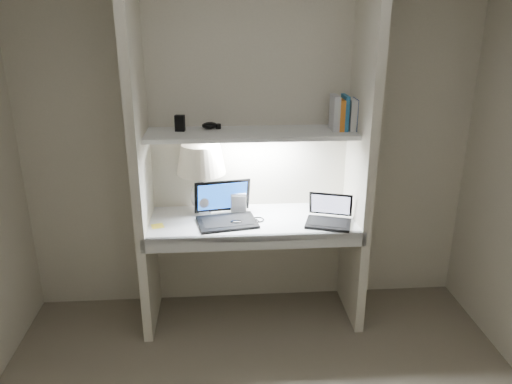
{
  "coord_description": "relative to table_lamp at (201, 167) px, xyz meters",
  "views": [
    {
      "loc": [
        -0.21,
        -1.93,
        2.13
      ],
      "look_at": [
        0.01,
        1.05,
        1.03
      ],
      "focal_mm": 35.0,
      "sensor_mm": 36.0,
      "label": 1
    }
  ],
  "objects": [
    {
      "name": "strip_light",
      "position": [
        0.34,
        -0.06,
        0.22
      ],
      "size": [
        0.6,
        0.04,
        0.02
      ],
      "primitive_type": "cube",
      "color": "white",
      "rests_on": "shelf"
    },
    {
      "name": "desk",
      "position": [
        0.34,
        -0.15,
        -0.36
      ],
      "size": [
        1.4,
        0.55,
        0.04
      ],
      "primitive_type": "cube",
      "color": "white",
      "rests_on": "alcove_panel_left"
    },
    {
      "name": "mouse",
      "position": [
        0.23,
        -0.24,
        -0.32
      ],
      "size": [
        0.09,
        0.06,
        0.03
      ],
      "primitive_type": "ellipsoid",
      "rotation": [
        0.0,
        0.0,
        0.06
      ],
      "color": "black",
      "rests_on": "desk"
    },
    {
      "name": "table_lamp",
      "position": [
        0.0,
        0.0,
        0.0
      ],
      "size": [
        0.34,
        0.34,
        0.5
      ],
      "color": "white",
      "rests_on": "desk"
    },
    {
      "name": "alcove_panel_left",
      "position": [
        -0.39,
        -0.15,
        0.14
      ],
      "size": [
        0.06,
        0.55,
        2.5
      ],
      "primitive_type": "cube",
      "color": "beige",
      "rests_on": "floor"
    },
    {
      "name": "cable_coil",
      "position": [
        0.38,
        -0.17,
        -0.33
      ],
      "size": [
        0.11,
        0.11,
        0.01
      ],
      "primitive_type": "torus",
      "rotation": [
        0.0,
        0.0,
        -0.33
      ],
      "color": "black",
      "rests_on": "desk"
    },
    {
      "name": "back_wall",
      "position": [
        0.34,
        0.12,
        0.14
      ],
      "size": [
        3.2,
        0.01,
        2.5
      ],
      "primitive_type": "cube",
      "color": "beige",
      "rests_on": "floor"
    },
    {
      "name": "laptop_netbook",
      "position": [
        0.86,
        -0.24,
        -0.29
      ],
      "size": [
        0.36,
        0.33,
        0.19
      ],
      "rotation": [
        0.0,
        0.0,
        -0.31
      ],
      "color": "black",
      "rests_on": "desk"
    },
    {
      "name": "sticky_note",
      "position": [
        -0.3,
        -0.22,
        -0.34
      ],
      "size": [
        0.1,
        0.1,
        0.0
      ],
      "primitive_type": "cube",
      "rotation": [
        0.0,
        0.0,
        0.28
      ],
      "color": "yellow",
      "rests_on": "desk"
    },
    {
      "name": "shelf_gadget",
      "position": [
        0.07,
        0.04,
        0.28
      ],
      "size": [
        0.12,
        0.09,
        0.05
      ],
      "primitive_type": "ellipsoid",
      "rotation": [
        0.0,
        0.0,
        0.13
      ],
      "color": "black",
      "rests_on": "shelf"
    },
    {
      "name": "desk_apron",
      "position": [
        0.34,
        -0.41,
        -0.39
      ],
      "size": [
        1.46,
        0.03,
        0.1
      ],
      "primitive_type": "cube",
      "color": "silver",
      "rests_on": "desk"
    },
    {
      "name": "alcove_panel_right",
      "position": [
        1.07,
        -0.15,
        0.14
      ],
      "size": [
        0.06,
        0.55,
        2.5
      ],
      "primitive_type": "cube",
      "color": "beige",
      "rests_on": "floor"
    },
    {
      "name": "laptop_main",
      "position": [
        0.16,
        -0.15,
        -0.28
      ],
      "size": [
        0.44,
        0.4,
        0.26
      ],
      "rotation": [
        0.0,
        0.0,
        0.18
      ],
      "color": "black",
      "rests_on": "desk"
    },
    {
      "name": "shelf_box",
      "position": [
        -0.13,
        -0.01,
        0.31
      ],
      "size": [
        0.07,
        0.05,
        0.11
      ],
      "primitive_type": "cube",
      "rotation": [
        0.0,
        0.0,
        -0.16
      ],
      "color": "black",
      "rests_on": "shelf"
    },
    {
      "name": "book_row",
      "position": [
        0.99,
        -0.05,
        0.37
      ],
      "size": [
        0.22,
        0.15,
        0.23
      ],
      "color": "#BBBBBB",
      "rests_on": "shelf"
    },
    {
      "name": "shelf",
      "position": [
        0.34,
        -0.06,
        0.24
      ],
      "size": [
        1.4,
        0.36,
        0.03
      ],
      "primitive_type": "cube",
      "color": "silver",
      "rests_on": "back_wall"
    },
    {
      "name": "speaker",
      "position": [
        0.25,
        -0.02,
        -0.26
      ],
      "size": [
        0.11,
        0.08,
        0.15
      ],
      "primitive_type": "cube",
      "rotation": [
        0.0,
        0.0,
        -0.08
      ],
      "color": "silver",
      "rests_on": "desk"
    }
  ]
}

